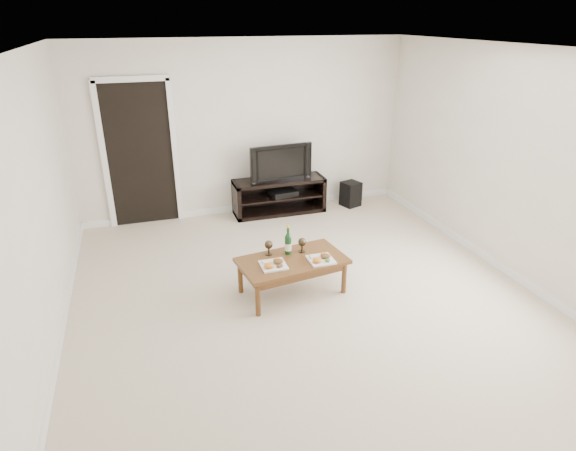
# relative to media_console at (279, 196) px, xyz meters

# --- Properties ---
(floor) EXTENTS (5.50, 5.50, 0.00)m
(floor) POSITION_rel_media_console_xyz_m (-0.45, -2.50, -0.28)
(floor) COLOR beige
(floor) RESTS_ON ground
(back_wall) EXTENTS (5.00, 0.04, 2.60)m
(back_wall) POSITION_rel_media_console_xyz_m (-0.45, 0.27, 1.02)
(back_wall) COLOR beige
(back_wall) RESTS_ON ground
(ceiling) EXTENTS (5.00, 5.50, 0.04)m
(ceiling) POSITION_rel_media_console_xyz_m (-0.45, -2.50, 2.35)
(ceiling) COLOR white
(ceiling) RESTS_ON back_wall
(doorway) EXTENTS (0.90, 0.02, 2.05)m
(doorway) POSITION_rel_media_console_xyz_m (-2.00, 0.24, 0.75)
(doorway) COLOR black
(doorway) RESTS_ON ground
(media_console) EXTENTS (1.42, 0.45, 0.55)m
(media_console) POSITION_rel_media_console_xyz_m (0.00, 0.00, 0.00)
(media_console) COLOR black
(media_console) RESTS_ON ground
(television) EXTENTS (0.99, 0.21, 0.56)m
(television) POSITION_rel_media_console_xyz_m (-0.00, 0.00, 0.56)
(television) COLOR black
(television) RESTS_ON media_console
(av_receiver) EXTENTS (0.44, 0.36, 0.08)m
(av_receiver) POSITION_rel_media_console_xyz_m (0.06, -0.01, 0.05)
(av_receiver) COLOR black
(av_receiver) RESTS_ON media_console
(subwoofer) EXTENTS (0.33, 0.33, 0.40)m
(subwoofer) POSITION_rel_media_console_xyz_m (1.20, -0.06, -0.08)
(subwoofer) COLOR black
(subwoofer) RESTS_ON ground
(coffee_table) EXTENTS (1.24, 0.79, 0.42)m
(coffee_table) POSITION_rel_media_console_xyz_m (-0.56, -2.35, -0.07)
(coffee_table) COLOR #573518
(coffee_table) RESTS_ON ground
(plate_left) EXTENTS (0.27, 0.27, 0.07)m
(plate_left) POSITION_rel_media_console_xyz_m (-0.80, -2.44, 0.18)
(plate_left) COLOR white
(plate_left) RESTS_ON coffee_table
(plate_right) EXTENTS (0.27, 0.27, 0.07)m
(plate_right) POSITION_rel_media_console_xyz_m (-0.27, -2.48, 0.18)
(plate_right) COLOR white
(plate_right) RESTS_ON coffee_table
(wine_bottle) EXTENTS (0.07, 0.07, 0.35)m
(wine_bottle) POSITION_rel_media_console_xyz_m (-0.56, -2.21, 0.32)
(wine_bottle) COLOR #0F3717
(wine_bottle) RESTS_ON coffee_table
(goblet_left) EXTENTS (0.09, 0.09, 0.17)m
(goblet_left) POSITION_rel_media_console_xyz_m (-0.77, -2.16, 0.23)
(goblet_left) COLOR #372D1E
(goblet_left) RESTS_ON coffee_table
(goblet_right) EXTENTS (0.09, 0.09, 0.17)m
(goblet_right) POSITION_rel_media_console_xyz_m (-0.39, -2.21, 0.23)
(goblet_right) COLOR #372D1E
(goblet_right) RESTS_ON coffee_table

